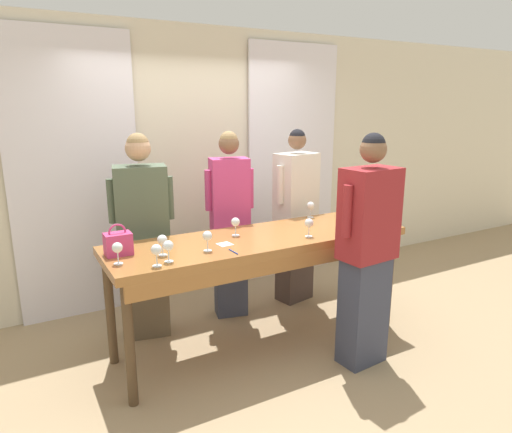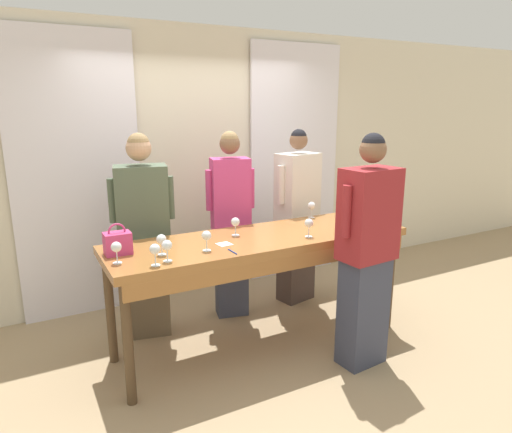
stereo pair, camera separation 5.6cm
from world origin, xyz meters
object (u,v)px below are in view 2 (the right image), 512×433
wine_glass_front_left (312,206)px  wine_glass_back_right (116,248)px  wine_glass_center_right (309,224)px  wine_glass_back_mid (385,215)px  host_pouring (367,253)px  tasting_bar (262,248)px  guest_cream_sweater (297,217)px  wine_glass_center_left (155,250)px  guest_pink_top (231,223)px  wine_glass_center_mid (167,246)px  wine_bottle (384,210)px  wine_glass_front_mid (235,222)px  wine_glass_front_right (206,236)px  guest_olive_jacket (144,236)px  wine_glass_back_left (161,240)px  handbag (118,243)px

wine_glass_front_left → wine_glass_back_right: same height
wine_glass_center_right → wine_glass_back_mid: size_ratio=1.00×
wine_glass_front_left → host_pouring: size_ratio=0.08×
wine_glass_back_right → wine_glass_back_mid: bearing=-3.8°
wine_glass_front_left → wine_glass_back_mid: (0.37, -0.58, 0.00)m
tasting_bar → guest_cream_sweater: size_ratio=1.41×
wine_glass_center_left → wine_glass_back_mid: 2.06m
wine_glass_center_right → guest_pink_top: size_ratio=0.09×
wine_glass_center_mid → host_pouring: size_ratio=0.08×
wine_bottle → wine_glass_center_mid: 2.04m
wine_glass_front_mid → wine_glass_front_right: size_ratio=1.00×
wine_glass_front_left → wine_glass_center_right: same height
guest_olive_jacket → guest_pink_top: (0.83, -0.00, 0.02)m
wine_glass_back_mid → wine_glass_back_right: 2.28m
wine_glass_center_left → wine_glass_center_right: 1.30m
wine_glass_back_left → guest_olive_jacket: 0.74m
tasting_bar → wine_glass_front_right: 0.58m
wine_glass_front_mid → wine_glass_front_right: 0.45m
wine_bottle → handbag: bearing=173.6°
wine_glass_front_mid → guest_olive_jacket: size_ratio=0.08×
wine_glass_front_left → guest_olive_jacket: size_ratio=0.08×
tasting_bar → handbag: (-1.13, 0.11, 0.18)m
handbag → wine_bottle: bearing=-6.4°
wine_glass_back_right → wine_glass_front_right: bearing=-3.1°
wine_glass_center_mid → guest_cream_sweater: size_ratio=0.09×
wine_bottle → wine_glass_center_left: (-2.14, -0.11, -0.01)m
wine_glass_front_left → wine_glass_center_left: bearing=-160.4°
wine_glass_front_left → wine_glass_center_left: 1.79m
wine_glass_center_mid → wine_glass_center_right: same height
wine_glass_front_left → wine_glass_center_mid: 1.69m
wine_glass_center_left → tasting_bar: bearing=15.1°
handbag → wine_glass_back_right: handbag is taller
wine_glass_center_left → guest_olive_jacket: size_ratio=0.08×
wine_glass_front_left → host_pouring: (-0.16, -0.97, -0.15)m
wine_glass_front_mid → wine_glass_front_right: bearing=-144.2°
wine_glass_front_left → wine_glass_front_mid: (-0.90, -0.21, 0.00)m
tasting_bar → wine_glass_back_mid: wine_glass_back_mid is taller
wine_glass_back_mid → host_pouring: size_ratio=0.08×
handbag → wine_glass_back_left: size_ratio=1.51×
wine_glass_center_mid → wine_glass_back_mid: size_ratio=1.00×
tasting_bar → wine_glass_front_mid: 0.30m
handbag → wine_glass_front_mid: 0.96m
wine_glass_back_mid → host_pouring: bearing=-144.4°
wine_glass_center_right → guest_cream_sweater: 0.97m
tasting_bar → host_pouring: bearing=-47.5°
handbag → wine_glass_back_right: (-0.05, -0.20, 0.03)m
wine_glass_center_right → guest_olive_jacket: guest_olive_jacket is taller
wine_glass_front_mid → handbag: bearing=-178.3°
wine_glass_front_mid → guest_pink_top: (0.20, 0.52, -0.15)m
wine_glass_front_mid → wine_glass_center_mid: (-0.69, -0.35, 0.00)m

